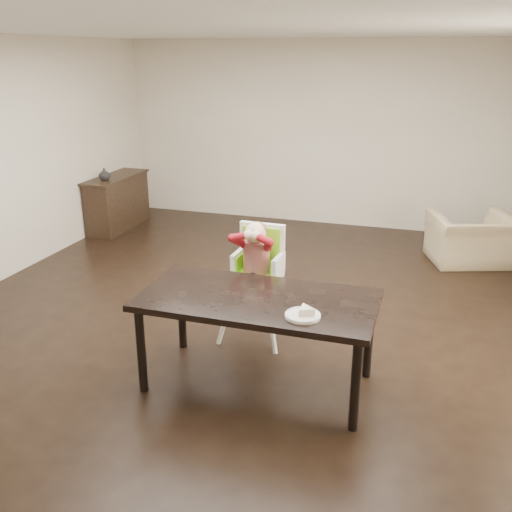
{
  "coord_description": "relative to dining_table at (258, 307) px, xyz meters",
  "views": [
    {
      "loc": [
        1.68,
        -4.97,
        2.5
      ],
      "look_at": [
        0.27,
        -0.48,
        0.82
      ],
      "focal_mm": 40.0,
      "sensor_mm": 36.0,
      "label": 1
    }
  ],
  "objects": [
    {
      "name": "ground",
      "position": [
        -0.5,
        1.18,
        -0.67
      ],
      "size": [
        7.0,
        7.0,
        0.0
      ],
      "primitive_type": "plane",
      "color": "black",
      "rests_on": "ground"
    },
    {
      "name": "room_walls",
      "position": [
        -0.5,
        1.18,
        1.18
      ],
      "size": [
        6.02,
        7.02,
        2.71
      ],
      "color": "#BCAF9C",
      "rests_on": "ground"
    },
    {
      "name": "dining_table",
      "position": [
        0.0,
        0.0,
        0.0
      ],
      "size": [
        1.8,
        0.9,
        0.75
      ],
      "color": "black",
      "rests_on": "ground"
    },
    {
      "name": "high_chair",
      "position": [
        -0.25,
        0.8,
        0.11
      ],
      "size": [
        0.48,
        0.48,
        1.11
      ],
      "rotation": [
        0.0,
        0.0,
        -0.03
      ],
      "color": "white",
      "rests_on": "ground"
    },
    {
      "name": "plate",
      "position": [
        0.41,
        -0.23,
        0.1
      ],
      "size": [
        0.26,
        0.26,
        0.07
      ],
      "rotation": [
        0.0,
        0.0,
        0.03
      ],
      "color": "white",
      "rests_on": "dining_table"
    },
    {
      "name": "armchair",
      "position": [
        1.7,
        3.44,
        -0.25
      ],
      "size": [
        1.1,
        0.89,
        0.84
      ],
      "primitive_type": "imported",
      "rotation": [
        0.0,
        0.0,
        3.47
      ],
      "color": "tan",
      "rests_on": "ground"
    },
    {
      "name": "sideboard",
      "position": [
        -3.28,
        3.47,
        -0.27
      ],
      "size": [
        0.44,
        1.26,
        0.79
      ],
      "color": "black",
      "rests_on": "ground"
    },
    {
      "name": "vase",
      "position": [
        -3.28,
        3.19,
        0.2
      ],
      "size": [
        0.21,
        0.21,
        0.17
      ],
      "primitive_type": "imported",
      "rotation": [
        0.0,
        0.0,
        -0.3
      ],
      "color": "#99999E",
      "rests_on": "sideboard"
    }
  ]
}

